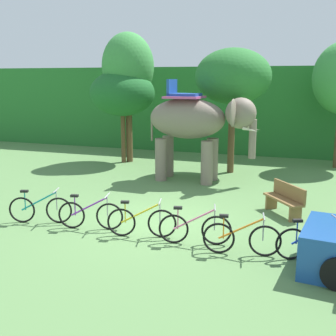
{
  "coord_description": "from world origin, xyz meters",
  "views": [
    {
      "loc": [
        3.89,
        -10.19,
        3.81
      ],
      "look_at": [
        0.03,
        1.0,
        1.3
      ],
      "focal_mm": 45.33,
      "sensor_mm": 36.0,
      "label": 1
    }
  ],
  "objects_px": {
    "tree_center_left": "(233,77)",
    "bike_pink": "(195,228)",
    "bike_teal": "(40,209)",
    "bike_blue": "(314,242)",
    "bike_orange": "(242,238)",
    "bike_yellow": "(141,222)",
    "tree_far_right": "(128,67)",
    "bike_purple": "(90,215)",
    "elephant": "(196,123)",
    "wooden_bench": "(285,198)",
    "tree_right": "(122,93)"
  },
  "relations": [
    {
      "from": "bike_pink",
      "to": "bike_blue",
      "type": "bearing_deg",
      "value": 0.36
    },
    {
      "from": "bike_purple",
      "to": "wooden_bench",
      "type": "xyz_separation_m",
      "value": [
        4.64,
        2.85,
        0.09
      ]
    },
    {
      "from": "bike_teal",
      "to": "bike_blue",
      "type": "xyz_separation_m",
      "value": [
        6.95,
        -0.08,
        0.0
      ]
    },
    {
      "from": "bike_yellow",
      "to": "bike_orange",
      "type": "distance_m",
      "value": 2.5
    },
    {
      "from": "tree_right",
      "to": "bike_orange",
      "type": "xyz_separation_m",
      "value": [
        6.9,
        -8.77,
        -2.77
      ]
    },
    {
      "from": "bike_teal",
      "to": "bike_yellow",
      "type": "distance_m",
      "value": 2.96
    },
    {
      "from": "bike_teal",
      "to": "bike_orange",
      "type": "bearing_deg",
      "value": -3.8
    },
    {
      "from": "tree_far_right",
      "to": "elephant",
      "type": "bearing_deg",
      "value": -34.43
    },
    {
      "from": "wooden_bench",
      "to": "bike_orange",
      "type": "bearing_deg",
      "value": -102.33
    },
    {
      "from": "bike_orange",
      "to": "bike_blue",
      "type": "relative_size",
      "value": 1.06
    },
    {
      "from": "bike_blue",
      "to": "wooden_bench",
      "type": "distance_m",
      "value": 3.05
    },
    {
      "from": "bike_teal",
      "to": "wooden_bench",
      "type": "xyz_separation_m",
      "value": [
        6.15,
        2.86,
        0.09
      ]
    },
    {
      "from": "tree_right",
      "to": "bike_orange",
      "type": "bearing_deg",
      "value": -51.83
    },
    {
      "from": "tree_center_left",
      "to": "wooden_bench",
      "type": "distance_m",
      "value": 6.57
    },
    {
      "from": "bike_yellow",
      "to": "wooden_bench",
      "type": "xyz_separation_m",
      "value": [
        3.19,
        2.93,
        0.09
      ]
    },
    {
      "from": "tree_center_left",
      "to": "tree_right",
      "type": "bearing_deg",
      "value": 174.22
    },
    {
      "from": "bike_teal",
      "to": "bike_blue",
      "type": "bearing_deg",
      "value": -0.66
    },
    {
      "from": "bike_pink",
      "to": "elephant",
      "type": "bearing_deg",
      "value": 105.4
    },
    {
      "from": "elephant",
      "to": "bike_orange",
      "type": "xyz_separation_m",
      "value": [
        2.81,
        -6.36,
        -1.82
      ]
    },
    {
      "from": "tree_right",
      "to": "tree_center_left",
      "type": "height_order",
      "value": "tree_center_left"
    },
    {
      "from": "elephant",
      "to": "bike_blue",
      "type": "relative_size",
      "value": 2.6
    },
    {
      "from": "bike_purple",
      "to": "wooden_bench",
      "type": "height_order",
      "value": "bike_purple"
    },
    {
      "from": "tree_right",
      "to": "wooden_bench",
      "type": "xyz_separation_m",
      "value": [
        7.6,
        -5.55,
        -2.67
      ]
    },
    {
      "from": "elephant",
      "to": "tree_far_right",
      "type": "bearing_deg",
      "value": 145.57
    },
    {
      "from": "tree_far_right",
      "to": "bike_blue",
      "type": "xyz_separation_m",
      "value": [
        8.22,
        -8.75,
        -3.9
      ]
    },
    {
      "from": "bike_pink",
      "to": "bike_blue",
      "type": "height_order",
      "value": "same"
    },
    {
      "from": "wooden_bench",
      "to": "tree_right",
      "type": "bearing_deg",
      "value": 143.86
    },
    {
      "from": "bike_purple",
      "to": "bike_orange",
      "type": "bearing_deg",
      "value": -5.42
    },
    {
      "from": "bike_teal",
      "to": "bike_pink",
      "type": "distance_m",
      "value": 4.31
    },
    {
      "from": "bike_teal",
      "to": "bike_blue",
      "type": "distance_m",
      "value": 6.95
    },
    {
      "from": "bike_orange",
      "to": "bike_blue",
      "type": "xyz_separation_m",
      "value": [
        1.51,
        0.28,
        0.0
      ]
    },
    {
      "from": "bike_pink",
      "to": "bike_orange",
      "type": "bearing_deg",
      "value": -13.21
    },
    {
      "from": "tree_right",
      "to": "bike_pink",
      "type": "bearing_deg",
      "value": -55.88
    },
    {
      "from": "elephant",
      "to": "bike_teal",
      "type": "height_order",
      "value": "elephant"
    },
    {
      "from": "wooden_bench",
      "to": "elephant",
      "type": "bearing_deg",
      "value": 138.26
    },
    {
      "from": "bike_orange",
      "to": "tree_far_right",
      "type": "bearing_deg",
      "value": 126.61
    },
    {
      "from": "tree_center_left",
      "to": "bike_pink",
      "type": "height_order",
      "value": "tree_center_left"
    },
    {
      "from": "wooden_bench",
      "to": "bike_purple",
      "type": "bearing_deg",
      "value": -148.49
    },
    {
      "from": "tree_far_right",
      "to": "bike_purple",
      "type": "distance_m",
      "value": 9.89
    },
    {
      "from": "elephant",
      "to": "bike_yellow",
      "type": "xyz_separation_m",
      "value": [
        0.32,
        -6.07,
        -1.82
      ]
    },
    {
      "from": "elephant",
      "to": "bike_yellow",
      "type": "bearing_deg",
      "value": -86.95
    },
    {
      "from": "bike_purple",
      "to": "bike_blue",
      "type": "distance_m",
      "value": 5.45
    },
    {
      "from": "tree_right",
      "to": "elephant",
      "type": "xyz_separation_m",
      "value": [
        4.08,
        -2.41,
        -0.95
      ]
    },
    {
      "from": "tree_far_right",
      "to": "bike_orange",
      "type": "height_order",
      "value": "tree_far_right"
    },
    {
      "from": "tree_right",
      "to": "bike_yellow",
      "type": "xyz_separation_m",
      "value": [
        4.41,
        -8.48,
        -2.77
      ]
    },
    {
      "from": "tree_right",
      "to": "bike_teal",
      "type": "height_order",
      "value": "tree_right"
    },
    {
      "from": "bike_teal",
      "to": "bike_orange",
      "type": "xyz_separation_m",
      "value": [
        5.45,
        -0.36,
        0.0
      ]
    },
    {
      "from": "tree_center_left",
      "to": "bike_blue",
      "type": "relative_size",
      "value": 3.12
    },
    {
      "from": "bike_blue",
      "to": "wooden_bench",
      "type": "bearing_deg",
      "value": 105.3
    },
    {
      "from": "bike_purple",
      "to": "bike_orange",
      "type": "relative_size",
      "value": 0.99
    }
  ]
}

